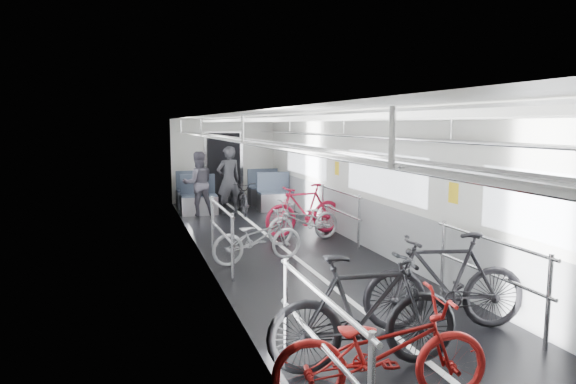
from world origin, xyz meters
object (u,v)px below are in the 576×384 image
object	(u,v)px
bike_left_mid	(365,312)
bike_right_near	(445,281)
bike_right_mid	(304,220)
bike_aisle	(242,198)
person_standing	(229,180)
bike_right_far	(304,210)
bike_left_near	(381,350)
bike_left_far	(257,238)
person_seated	(198,184)

from	to	relation	value
bike_left_mid	bike_right_near	size ratio (longest dim) A/B	1.01
bike_left_mid	bike_right_mid	bearing A→B (deg)	-6.96
bike_left_mid	bike_right_near	distance (m)	1.39
bike_right_mid	bike_aisle	xyz separation A→B (m)	(-0.47, 3.46, -0.01)
person_standing	bike_right_far	bearing A→B (deg)	95.56
bike_left_near	person_standing	size ratio (longest dim) A/B	1.03
bike_left_far	bike_right_near	distance (m)	3.56
bike_left_mid	person_seated	bearing A→B (deg)	8.60
bike_left_mid	bike_right_near	xyz separation A→B (m)	(1.26, 0.59, -0.00)
bike_aisle	person_standing	xyz separation A→B (m)	(-0.34, 0.00, 0.45)
person_seated	bike_right_near	bearing A→B (deg)	97.83
bike_right_near	bike_right_mid	world-z (taller)	bike_right_near
bike_left_near	person_standing	bearing A→B (deg)	6.67
bike_left_near	bike_left_far	size ratio (longest dim) A/B	1.13
bike_left_near	bike_right_far	distance (m)	6.45
bike_left_far	bike_right_near	world-z (taller)	bike_right_near
bike_left_near	bike_right_mid	world-z (taller)	bike_left_near
person_seated	bike_left_far	bearing A→B (deg)	90.42
bike_right_far	bike_right_mid	bearing A→B (deg)	-28.64
bike_left_mid	bike_right_far	xyz separation A→B (m)	(1.39, 5.66, -0.03)
bike_right_near	bike_right_far	size ratio (longest dim) A/B	1.04
bike_left_mid	bike_aisle	distance (m)	8.55
bike_left_far	bike_right_near	xyz separation A→B (m)	(1.29, -3.32, 0.14)
bike_aisle	person_standing	bearing A→B (deg)	-176.96
bike_left_mid	bike_right_far	size ratio (longest dim) A/B	1.05
bike_left_near	bike_left_mid	distance (m)	0.62
bike_right_near	bike_aisle	distance (m)	7.95
bike_right_mid	bike_aisle	bearing A→B (deg)	172.07
person_standing	person_seated	distance (m)	0.75
bike_left_near	bike_right_far	xyz separation A→B (m)	(1.53, 6.26, 0.06)
bike_left_mid	person_standing	size ratio (longest dim) A/B	1.07
bike_right_mid	person_seated	distance (m)	3.90
bike_left_far	bike_aisle	world-z (taller)	same
bike_right_mid	bike_aisle	distance (m)	3.49
bike_right_near	person_seated	size ratio (longest dim) A/B	1.15
bike_right_mid	bike_right_far	world-z (taller)	bike_right_far
bike_right_mid	bike_right_far	size ratio (longest dim) A/B	0.92
bike_right_far	person_standing	size ratio (longest dim) A/B	1.02
bike_left_near	bike_right_mid	size ratio (longest dim) A/B	1.10
bike_right_near	bike_left_mid	bearing A→B (deg)	-51.75
bike_right_mid	bike_left_mid	bearing A→B (deg)	-28.74
bike_aisle	bike_right_near	bearing A→B (deg)	-83.02
bike_right_mid	person_standing	xyz separation A→B (m)	(-0.80, 3.46, 0.44)
bike_left_mid	person_standing	world-z (taller)	person_standing
bike_right_far	bike_left_far	bearing A→B (deg)	-48.11
bike_aisle	bike_left_mid	bearing A→B (deg)	-91.73
bike_left_far	bike_right_mid	xyz separation A→B (m)	(1.22, 1.16, 0.01)
bike_left_near	bike_right_near	size ratio (longest dim) A/B	0.97
bike_right_far	person_seated	world-z (taller)	person_seated
bike_right_mid	bike_left_far	bearing A→B (deg)	-62.09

